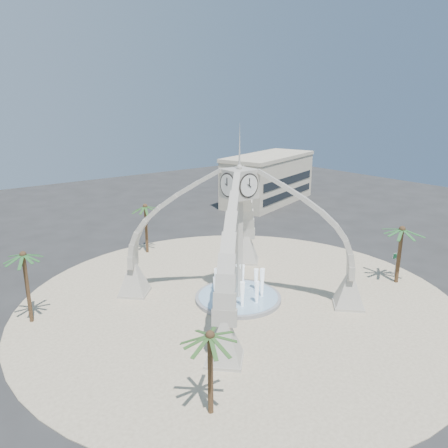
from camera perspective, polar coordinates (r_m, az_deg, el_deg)
ground at (r=41.37m, az=1.85°, el=-9.90°), size 140.00×140.00×0.00m
plaza at (r=41.36m, az=1.85°, el=-9.86°), size 40.00×40.00×0.06m
clock_tower at (r=38.98m, az=1.94°, el=-1.28°), size 17.94×17.94×16.30m
fountain at (r=41.25m, az=1.86°, el=-9.54°), size 8.00×8.00×3.62m
building_ne at (r=79.30m, az=5.82°, el=5.92°), size 21.87×14.17×8.60m
palm_east at (r=46.58m, az=22.24°, el=-0.72°), size 4.55×4.55×6.45m
palm_west at (r=38.76m, az=-24.76°, el=-3.79°), size 3.46×3.46×6.68m
palm_north at (r=52.70m, az=-10.26°, el=2.20°), size 4.77×4.77×6.52m
palm_south at (r=25.49m, az=-1.83°, el=-14.47°), size 3.49×3.49×5.87m
street_sign at (r=49.23m, az=21.60°, el=-4.25°), size 0.98×0.32×2.77m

